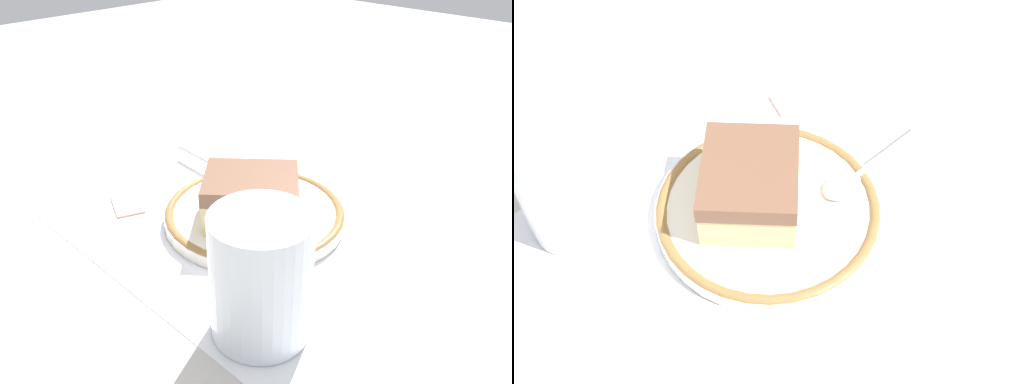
% 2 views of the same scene
% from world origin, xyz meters
% --- Properties ---
extents(ground_plane, '(2.40, 2.40, 0.00)m').
position_xyz_m(ground_plane, '(0.00, 0.00, 0.00)').
color(ground_plane, '#B7B2A8').
extents(placemat, '(0.44, 0.31, 0.00)m').
position_xyz_m(placemat, '(0.00, 0.00, 0.00)').
color(placemat, white).
rests_on(placemat, ground_plane).
extents(plate, '(0.19, 0.19, 0.01)m').
position_xyz_m(plate, '(0.04, -0.00, 0.01)').
color(plate, silver).
rests_on(plate, placemat).
extents(cake_slice, '(0.12, 0.12, 0.05)m').
position_xyz_m(cake_slice, '(0.03, 0.01, 0.04)').
color(cake_slice, beige).
rests_on(cake_slice, plate).
extents(spoon, '(0.14, 0.03, 0.01)m').
position_xyz_m(spoon, '(0.11, -0.03, 0.02)').
color(spoon, silver).
rests_on(spoon, plate).
extents(cup, '(0.08, 0.08, 0.10)m').
position_xyz_m(cup, '(-0.08, 0.11, 0.05)').
color(cup, silver).
rests_on(cup, placemat).
extents(napkin, '(0.11, 0.13, 0.00)m').
position_xyz_m(napkin, '(-0.15, 0.00, 0.00)').
color(napkin, white).
rests_on(napkin, placemat).
extents(sugar_packet, '(0.06, 0.05, 0.01)m').
position_xyz_m(sugar_packet, '(0.16, 0.08, 0.00)').
color(sugar_packet, '#E5998C').
rests_on(sugar_packet, placemat).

